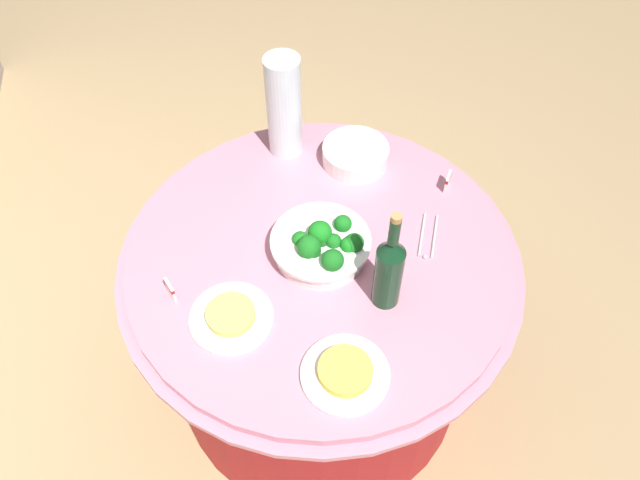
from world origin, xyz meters
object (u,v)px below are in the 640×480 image
(broccoli_bowl, at_px, (322,245))
(plate_stack, at_px, (355,155))
(wine_bottle, at_px, (389,270))
(serving_tongs, at_px, (428,237))
(decorative_fruit_vase, at_px, (284,109))
(label_placard_mid, at_px, (170,289))
(food_plate_fried_egg, at_px, (345,373))
(food_plate_noodles, at_px, (231,316))
(label_placard_front, at_px, (448,181))

(broccoli_bowl, xyz_separation_m, plate_stack, (0.34, -0.18, -0.01))
(wine_bottle, bearing_deg, serving_tongs, -45.92)
(serving_tongs, bearing_deg, plate_stack, 19.96)
(decorative_fruit_vase, distance_m, label_placard_mid, 0.66)
(broccoli_bowl, height_order, food_plate_fried_egg, broccoli_bowl)
(food_plate_noodles, bearing_deg, broccoli_bowl, -60.39)
(broccoli_bowl, xyz_separation_m, wine_bottle, (-0.18, -0.13, 0.08))
(serving_tongs, relative_size, food_plate_fried_egg, 0.74)
(serving_tongs, bearing_deg, broccoli_bowl, 88.85)
(wine_bottle, height_order, food_plate_noodles, wine_bottle)
(food_plate_noodles, bearing_deg, decorative_fruit_vase, -22.73)
(broccoli_bowl, height_order, wine_bottle, wine_bottle)
(wine_bottle, distance_m, decorative_fruit_vase, 0.65)
(food_plate_fried_egg, relative_size, food_plate_noodles, 1.00)
(label_placard_front, height_order, label_placard_mid, same)
(food_plate_fried_egg, bearing_deg, decorative_fruit_vase, -0.27)
(decorative_fruit_vase, bearing_deg, food_plate_fried_egg, 179.73)
(label_placard_mid, bearing_deg, serving_tongs, -86.52)
(plate_stack, relative_size, serving_tongs, 1.28)
(plate_stack, relative_size, label_placard_front, 3.82)
(broccoli_bowl, distance_m, wine_bottle, 0.24)
(broccoli_bowl, distance_m, food_plate_noodles, 0.32)
(food_plate_fried_egg, height_order, food_plate_noodles, food_plate_fried_egg)
(plate_stack, distance_m, decorative_fruit_vase, 0.27)
(decorative_fruit_vase, xyz_separation_m, label_placard_mid, (-0.50, 0.40, -0.13))
(food_plate_fried_egg, xyz_separation_m, food_plate_noodles, (0.22, 0.25, -0.00))
(decorative_fruit_vase, height_order, food_plate_fried_egg, decorative_fruit_vase)
(wine_bottle, bearing_deg, label_placard_front, -40.16)
(serving_tongs, height_order, food_plate_fried_egg, food_plate_fried_egg)
(food_plate_noodles, height_order, label_placard_front, label_placard_front)
(broccoli_bowl, relative_size, wine_bottle, 0.83)
(serving_tongs, bearing_deg, food_plate_noodles, 104.38)
(label_placard_mid, bearing_deg, decorative_fruit_vase, -38.56)
(decorative_fruit_vase, height_order, label_placard_mid, decorative_fruit_vase)
(decorative_fruit_vase, height_order, label_placard_front, decorative_fruit_vase)
(serving_tongs, xyz_separation_m, label_placard_front, (0.18, -0.12, 0.03))
(label_placard_front, bearing_deg, food_plate_noodles, 115.06)
(wine_bottle, relative_size, label_placard_mid, 6.11)
(wine_bottle, height_order, food_plate_fried_egg, wine_bottle)
(serving_tongs, relative_size, food_plate_noodles, 0.74)
(food_plate_fried_egg, bearing_deg, plate_stack, -16.08)
(plate_stack, bearing_deg, decorative_fruit_vase, 62.01)
(decorative_fruit_vase, bearing_deg, label_placard_mid, 141.44)
(broccoli_bowl, height_order, decorative_fruit_vase, decorative_fruit_vase)
(wine_bottle, height_order, serving_tongs, wine_bottle)
(wine_bottle, distance_m, label_placard_mid, 0.58)
(plate_stack, bearing_deg, label_placard_mid, 123.16)
(serving_tongs, relative_size, label_placard_front, 2.98)
(wine_bottle, relative_size, serving_tongs, 2.05)
(plate_stack, bearing_deg, food_plate_noodles, 137.53)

